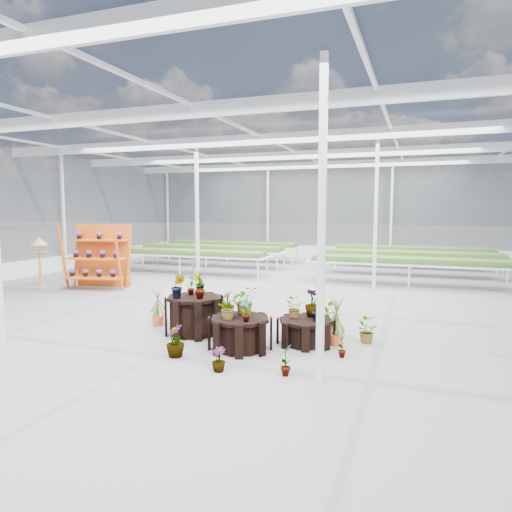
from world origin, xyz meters
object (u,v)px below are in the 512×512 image
(plinth_mid, at_px, (240,333))
(bird_table, at_px, (40,263))
(plinth_tall, at_px, (194,315))
(shelf_rack, at_px, (97,257))
(plinth_low, at_px, (306,331))

(plinth_mid, bearing_deg, bird_table, 156.08)
(plinth_tall, xyz_separation_m, bird_table, (-6.76, 2.93, 0.42))
(bird_table, bearing_deg, shelf_rack, 31.45)
(plinth_mid, relative_size, plinth_low, 1.06)
(plinth_tall, distance_m, plinth_mid, 1.34)
(plinth_tall, height_order, shelf_rack, shelf_rack)
(plinth_tall, xyz_separation_m, plinth_mid, (1.20, -0.60, -0.09))
(plinth_low, bearing_deg, shelf_rack, 154.86)
(bird_table, bearing_deg, plinth_mid, -14.10)
(plinth_tall, relative_size, bird_table, 0.69)
(shelf_rack, xyz_separation_m, bird_table, (-1.59, -0.63, -0.19))
(plinth_tall, xyz_separation_m, shelf_rack, (-5.17, 3.56, 0.61))
(plinth_mid, relative_size, bird_table, 0.68)
(plinth_mid, bearing_deg, plinth_tall, 153.43)
(plinth_tall, relative_size, plinth_low, 1.07)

